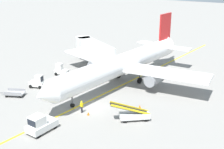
% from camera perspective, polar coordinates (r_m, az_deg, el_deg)
% --- Properties ---
extents(ground_plane, '(300.00, 300.00, 0.00)m').
position_cam_1_polar(ground_plane, '(41.53, -3.73, -6.33)').
color(ground_plane, gray).
extents(taxi_line_yellow, '(7.23, 79.73, 0.01)m').
position_cam_1_polar(taxi_line_yellow, '(45.98, -1.41, -3.65)').
color(taxi_line_yellow, yellow).
rests_on(taxi_line_yellow, ground).
extents(airliner, '(28.50, 35.34, 10.10)m').
position_cam_1_polar(airliner, '(49.20, 2.31, 2.15)').
color(airliner, white).
rests_on(airliner, ground).
extents(jet_bridge, '(12.48, 8.37, 4.85)m').
position_cam_1_polar(jet_bridge, '(58.88, -3.81, 5.15)').
color(jet_bridge, silver).
rests_on(jet_bridge, ground).
extents(pushback_tug, '(2.04, 3.67, 2.20)m').
position_cam_1_polar(pushback_tug, '(36.20, -13.54, -9.21)').
color(pushback_tug, silver).
rests_on(pushback_tug, ground).
extents(baggage_tug_near_wing, '(2.69, 2.01, 2.10)m').
position_cam_1_polar(baggage_tug_near_wing, '(49.41, -14.00, -1.41)').
color(baggage_tug_near_wing, silver).
rests_on(baggage_tug_near_wing, ground).
extents(baggage_tug_by_cargo_door, '(2.66, 1.89, 2.10)m').
position_cam_1_polar(baggage_tug_by_cargo_door, '(54.46, -9.75, 0.84)').
color(baggage_tug_by_cargo_door, silver).
rests_on(baggage_tug_by_cargo_door, ground).
extents(belt_loader_forward_hold, '(4.59, 4.23, 2.59)m').
position_cam_1_polar(belt_loader_forward_hold, '(38.03, 4.14, -7.58)').
color(belt_loader_forward_hold, silver).
rests_on(belt_loader_forward_hold, ground).
extents(baggage_cart_loaded, '(3.72, 2.64, 0.94)m').
position_cam_1_polar(baggage_cart_loaded, '(47.21, -18.11, -3.42)').
color(baggage_cart_loaded, '#A5A5A8').
rests_on(baggage_cart_loaded, ground).
extents(ground_crew_marshaller, '(0.36, 0.24, 1.70)m').
position_cam_1_polar(ground_crew_marshaller, '(39.91, -5.81, -6.06)').
color(ground_crew_marshaller, '#26262D').
rests_on(ground_crew_marshaller, ground).
extents(safety_cone_nose_left, '(0.36, 0.36, 0.44)m').
position_cam_1_polar(safety_cone_nose_left, '(56.69, -1.19, 1.12)').
color(safety_cone_nose_left, orange).
rests_on(safety_cone_nose_left, ground).
extents(safety_cone_nose_right, '(0.36, 0.36, 0.44)m').
position_cam_1_polar(safety_cone_nose_right, '(41.41, 5.32, -6.11)').
color(safety_cone_nose_right, orange).
rests_on(safety_cone_nose_right, ground).
extents(safety_cone_wingtip_left, '(0.36, 0.36, 0.44)m').
position_cam_1_polar(safety_cone_wingtip_left, '(54.04, 1.34, 0.19)').
color(safety_cone_wingtip_left, orange).
rests_on(safety_cone_wingtip_left, ground).
extents(safety_cone_wingtip_right, '(0.36, 0.36, 0.44)m').
position_cam_1_polar(safety_cone_wingtip_right, '(39.48, -4.55, -7.44)').
color(safety_cone_wingtip_right, orange).
rests_on(safety_cone_wingtip_right, ground).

